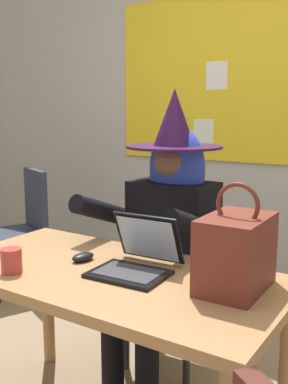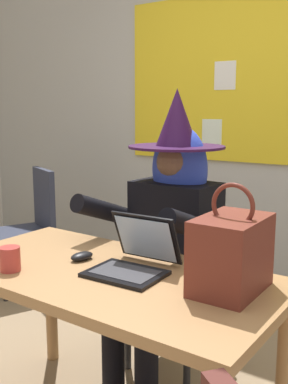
{
  "view_description": "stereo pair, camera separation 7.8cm",
  "coord_description": "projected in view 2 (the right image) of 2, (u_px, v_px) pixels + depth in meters",
  "views": [
    {
      "loc": [
        0.98,
        -1.36,
        1.33
      ],
      "look_at": [
        -0.07,
        0.31,
        0.97
      ],
      "focal_mm": 42.87,
      "sensor_mm": 36.0,
      "label": 1
    },
    {
      "loc": [
        1.04,
        -1.32,
        1.33
      ],
      "look_at": [
        -0.07,
        0.31,
        0.97
      ],
      "focal_mm": 42.87,
      "sensor_mm": 36.0,
      "label": 2
    }
  ],
  "objects": [
    {
      "name": "wall_back_bulletin",
      "position": [
        281.0,
        95.0,
        3.16
      ],
      "size": [
        6.11,
        2.08,
        2.83
      ],
      "color": "#B2B2AD",
      "rests_on": "ground"
    },
    {
      "name": "desk_main",
      "position": [
        106.0,
        293.0,
        1.79
      ],
      "size": [
        1.38,
        0.71,
        0.71
      ],
      "rotation": [
        0.0,
        0.0,
        -0.02
      ],
      "color": "#A37547",
      "rests_on": "ground"
    },
    {
      "name": "chair_at_desk",
      "position": [
        180.0,
        267.0,
        2.42
      ],
      "size": [
        0.44,
        0.44,
        0.9
      ],
      "rotation": [
        0.0,
        0.0,
        -1.52
      ],
      "color": "#2D3347",
      "rests_on": "ground"
    },
    {
      "name": "person_costumed",
      "position": [
        169.0,
        219.0,
        2.27
      ],
      "size": [
        0.61,
        0.72,
        1.43
      ],
      "rotation": [
        0.0,
        0.0,
        -1.62
      ],
      "color": "black",
      "rests_on": "ground"
    },
    {
      "name": "laptop",
      "position": [
        134.0,
        259.0,
        1.77
      ],
      "size": [
        0.29,
        0.31,
        0.21
      ],
      "rotation": [
        0.0,
        0.0,
        0.03
      ],
      "color": "black",
      "rests_on": "desk_main"
    },
    {
      "name": "computer_mouse",
      "position": [
        82.0,
        256.0,
        1.9
      ],
      "size": [
        0.08,
        0.11,
        0.03
      ],
      "primitive_type": "ellipsoid",
      "rotation": [
        0.0,
        0.0,
        -0.21
      ],
      "color": "black",
      "rests_on": "desk_main"
    },
    {
      "name": "handbag",
      "position": [
        231.0,
        253.0,
        1.56
      ],
      "size": [
        0.2,
        0.3,
        0.38
      ],
      "rotation": [
        0.0,
        0.0,
        0.13
      ],
      "color": "maroon",
      "rests_on": "desk_main"
    },
    {
      "name": "coffee_mug",
      "position": [
        10.0,
        259.0,
        1.77
      ],
      "size": [
        0.08,
        0.08,
        0.09
      ],
      "primitive_type": "cylinder",
      "color": "#B23833",
      "rests_on": "desk_main"
    },
    {
      "name": "chair_spare_by_window",
      "position": [
        31.0,
        222.0,
        3.41
      ],
      "size": [
        0.56,
        0.56,
        0.89
      ],
      "rotation": [
        0.0,
        0.0,
        4.28
      ],
      "color": "#2D3347",
      "rests_on": "ground"
    }
  ]
}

